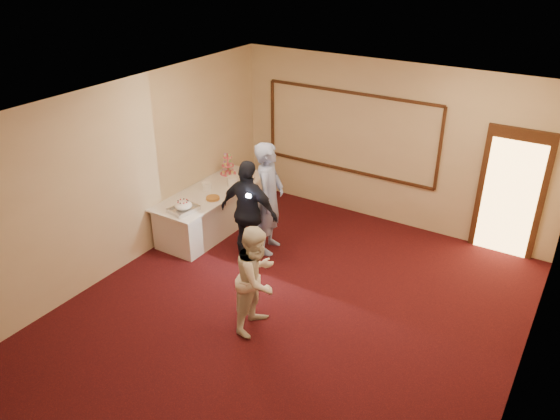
% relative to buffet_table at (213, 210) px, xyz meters
% --- Properties ---
extents(floor, '(7.00, 7.00, 0.00)m').
position_rel_buffet_table_xyz_m(floor, '(2.53, -1.48, -0.39)').
color(floor, black).
rests_on(floor, ground).
extents(room_walls, '(6.04, 7.04, 3.02)m').
position_rel_buffet_table_xyz_m(room_walls, '(2.53, -1.48, 1.64)').
color(room_walls, beige).
rests_on(room_walls, floor).
extents(wall_molding, '(3.45, 0.04, 1.55)m').
position_rel_buffet_table_xyz_m(wall_molding, '(1.73, 1.99, 1.21)').
color(wall_molding, '#32190F').
rests_on(wall_molding, room_walls).
extents(doorway, '(1.05, 0.07, 2.20)m').
position_rel_buffet_table_xyz_m(doorway, '(4.68, 1.97, 0.69)').
color(doorway, '#32190F').
rests_on(doorway, floor).
extents(buffet_table, '(0.94, 2.41, 0.77)m').
position_rel_buffet_table_xyz_m(buffet_table, '(0.00, 0.00, 0.00)').
color(buffet_table, silver).
rests_on(buffet_table, floor).
extents(pavlova_tray, '(0.42, 0.54, 0.18)m').
position_rel_buffet_table_xyz_m(pavlova_tray, '(0.11, -0.89, 0.46)').
color(pavlova_tray, '#ABAEB2').
rests_on(pavlova_tray, buffet_table).
extents(cupcake_stand, '(0.31, 0.31, 0.46)m').
position_rel_buffet_table_xyz_m(cupcake_stand, '(-0.21, 0.78, 0.55)').
color(cupcake_stand, '#DF556D').
rests_on(cupcake_stand, buffet_table).
extents(plate_stack_a, '(0.19, 0.19, 0.15)m').
position_rel_buffet_table_xyz_m(plate_stack_a, '(-0.09, -0.02, 0.46)').
color(plate_stack_a, white).
rests_on(plate_stack_a, buffet_table).
extents(plate_stack_b, '(0.21, 0.21, 0.17)m').
position_rel_buffet_table_xyz_m(plate_stack_b, '(0.19, 0.39, 0.47)').
color(plate_stack_b, white).
rests_on(plate_stack_b, buffet_table).
extents(tart, '(0.28, 0.28, 0.06)m').
position_rel_buffet_table_xyz_m(tart, '(0.25, -0.29, 0.41)').
color(tart, white).
rests_on(tart, buffet_table).
extents(man, '(0.64, 0.81, 1.95)m').
position_rel_buffet_table_xyz_m(man, '(1.28, -0.08, 0.59)').
color(man, '#889EDD').
rests_on(man, floor).
extents(woman, '(0.64, 0.79, 1.55)m').
position_rel_buffet_table_xyz_m(woman, '(2.27, -1.91, 0.39)').
color(woman, white).
rests_on(woman, floor).
extents(guest, '(1.05, 0.49, 1.76)m').
position_rel_buffet_table_xyz_m(guest, '(1.17, -0.52, 0.49)').
color(guest, black).
rests_on(guest, floor).
extents(camera_flash, '(0.08, 0.05, 0.05)m').
position_rel_buffet_table_xyz_m(camera_flash, '(1.36, -0.78, 0.94)').
color(camera_flash, white).
rests_on(camera_flash, guest).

